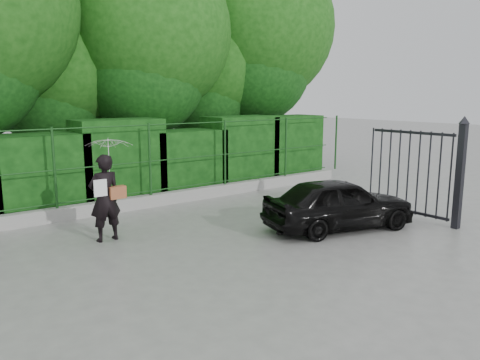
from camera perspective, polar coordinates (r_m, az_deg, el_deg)
ground at (r=8.18m, az=1.26°, el=-9.51°), size 80.00×80.00×0.00m
kerb at (r=11.85m, az=-12.50°, el=-2.73°), size 14.00×0.25×0.30m
fence at (r=11.75m, az=-11.72°, el=2.41°), size 14.13×0.06×1.80m
hedge at (r=12.65m, az=-14.03°, el=1.93°), size 14.20×1.20×2.17m
trees at (r=15.09m, az=-14.55°, el=17.03°), size 17.10×6.15×8.08m
gate at (r=10.91m, az=23.03°, el=1.13°), size 0.22×2.33×2.36m
woman at (r=9.26m, az=-15.83°, el=0.65°), size 0.90×0.89×1.99m
car at (r=9.97m, az=11.98°, el=-2.81°), size 3.44×2.07×1.10m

